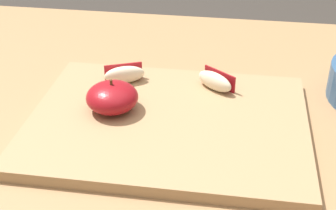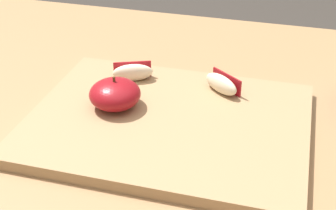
% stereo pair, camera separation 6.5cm
% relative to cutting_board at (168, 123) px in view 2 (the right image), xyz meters
% --- Properties ---
extents(dining_table, '(1.28, 0.82, 0.76)m').
position_rel_cutting_board_xyz_m(dining_table, '(0.02, 0.02, -0.12)').
color(dining_table, '#9E754C').
rests_on(dining_table, ground_plane).
extents(cutting_board, '(0.38, 0.29, 0.02)m').
position_rel_cutting_board_xyz_m(cutting_board, '(0.00, 0.00, 0.00)').
color(cutting_board, '#A37F56').
rests_on(cutting_board, dining_table).
extents(apple_half_skin_up, '(0.07, 0.07, 0.05)m').
position_rel_cutting_board_xyz_m(apple_half_skin_up, '(-0.08, 0.01, 0.03)').
color(apple_half_skin_up, maroon).
rests_on(apple_half_skin_up, cutting_board).
extents(apple_wedge_back, '(0.06, 0.04, 0.03)m').
position_rel_cutting_board_xyz_m(apple_wedge_back, '(-0.08, 0.09, 0.02)').
color(apple_wedge_back, beige).
rests_on(apple_wedge_back, cutting_board).
extents(apple_wedge_front, '(0.06, 0.05, 0.03)m').
position_rel_cutting_board_xyz_m(apple_wedge_front, '(0.06, 0.09, 0.02)').
color(apple_wedge_front, beige).
rests_on(apple_wedge_front, cutting_board).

